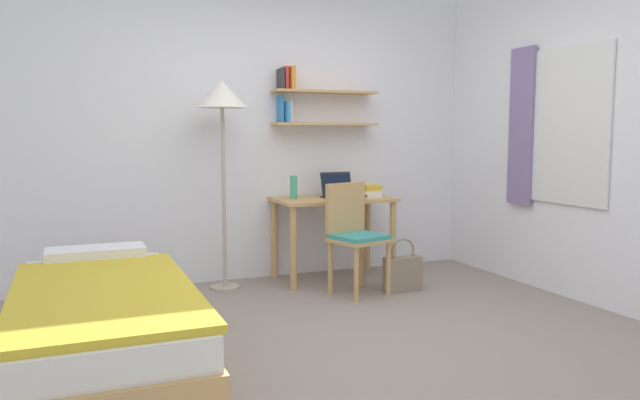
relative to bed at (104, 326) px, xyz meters
The scene contains 11 objects.
ground_plane 1.51m from the bed, ahead, with size 5.28×5.28×0.00m, color gray.
wall_back 2.55m from the bed, 50.34° to the left, with size 4.40×0.27×2.60m.
wall_right 3.65m from the bed, ahead, with size 0.10×4.40×2.60m.
bed is the anchor object (origin of this frame).
desk 2.51m from the bed, 35.99° to the left, with size 1.03×0.59×0.73m.
desk_chair 2.20m from the bed, 25.53° to the left, with size 0.51×0.49×0.89m.
standing_lamp 2.20m from the bed, 54.89° to the left, with size 0.40×0.40×1.72m.
laptop 2.59m from the bed, 35.35° to the left, with size 0.30×0.23×0.22m.
water_bottle 2.31m from the bed, 42.31° to the left, with size 0.06×0.06×0.20m, color #42A87F.
book_stack 2.78m from the bed, 31.03° to the left, with size 0.19×0.23×0.11m.
handbag 2.50m from the bed, 19.35° to the left, with size 0.31×0.12×0.44m.
Camera 1 is at (-1.61, -3.20, 1.28)m, focal length 34.21 mm.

